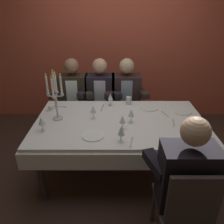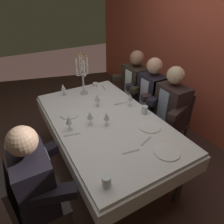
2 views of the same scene
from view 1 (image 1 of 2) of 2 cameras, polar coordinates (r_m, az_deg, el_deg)
The scene contains 25 objects.
ground_plane at distance 2.90m, azimuth 1.80°, elevation -15.16°, with size 12.00×12.00×0.00m, color #412A25.
back_wall at distance 3.87m, azimuth 1.31°, elevation 17.88°, with size 6.00×0.12×2.70m, color #C6513B.
dining_table at distance 2.53m, azimuth 2.00°, elevation -4.58°, with size 1.94×1.14×0.74m.
candelabra at distance 2.46m, azimuth -14.61°, elevation 3.81°, with size 0.19×0.19×0.58m.
dinner_plate_0 at distance 2.81m, azimuth 9.39°, elevation 1.25°, with size 0.24×0.24×0.01m, color white.
dinner_plate_1 at distance 2.80m, azimuth 17.52°, elevation 0.25°, with size 0.24×0.24×0.01m, color white.
dinner_plate_2 at distance 2.20m, azimuth -5.10°, elevation -6.07°, with size 0.23×0.23×0.01m, color white.
wine_glass_0 at distance 2.05m, azimuth 2.28°, elevation -4.97°, with size 0.07×0.07×0.16m.
wine_glass_1 at distance 2.25m, azimuth 2.61°, elevation -1.96°, with size 0.07×0.07×0.16m.
wine_glass_2 at distance 2.47m, azimuth -5.02°, elevation 0.66°, with size 0.07×0.07×0.16m.
wine_glass_3 at distance 2.33m, azimuth -17.99°, elevation -2.23°, with size 0.07×0.07×0.16m.
wine_glass_4 at distance 2.39m, azimuth 4.89°, elevation -0.33°, with size 0.07×0.07×0.16m.
wine_glass_5 at distance 2.79m, azimuth -0.57°, elevation 3.89°, with size 0.07×0.07×0.16m.
water_tumbler_0 at distance 2.27m, azimuth 23.20°, elevation -5.94°, with size 0.07×0.07×0.10m, color silver.
water_tumbler_1 at distance 2.87m, azimuth 4.23°, elevation 3.01°, with size 0.07×0.07×0.10m, color silver.
coffee_cup_0 at distance 2.80m, azimuth -15.53°, elevation 1.01°, with size 0.13×0.12×0.06m.
fork_0 at distance 2.52m, azimuth 15.56°, elevation -2.61°, with size 0.17×0.02×0.01m, color #B7B7BC.
fork_1 at distance 2.11m, azimuth 4.95°, elevation -7.74°, with size 0.17×0.02×0.01m, color #B7B7BC.
fork_2 at distance 2.87m, azimuth -13.43°, elevation 1.36°, with size 0.17×0.02×0.01m, color #B7B7BC.
knife_3 at distance 2.77m, azimuth -2.61°, elevation 1.16°, with size 0.19×0.02×0.01m, color #B7B7BC.
fork_4 at distance 2.69m, azimuth 13.47°, elevation -0.43°, with size 0.17×0.02×0.01m, color #B7B7BC.
seated_diner_0 at distance 3.33m, azimuth -10.03°, elevation 5.06°, with size 0.63×0.48×1.24m.
seated_diner_1 at distance 3.28m, azimuth -3.16°, elevation 5.14°, with size 0.63×0.48×1.24m.
seated_diner_2 at distance 3.28m, azimuth 3.52°, elevation 5.14°, with size 0.63×0.48×1.24m.
seated_diner_3 at distance 1.84m, azimuth 18.76°, elevation -15.55°, with size 0.63×0.48×1.24m.
Camera 1 is at (-0.09, -2.17, 1.92)m, focal length 35.19 mm.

